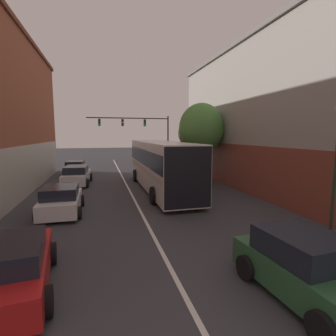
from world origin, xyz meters
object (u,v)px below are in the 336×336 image
Objects in this scene: street_lamp at (336,167)px; street_tree_near at (201,128)px; parked_car_left_mid at (77,176)px; parked_car_left_far at (5,269)px; parked_car_left_distant at (61,200)px; hatchback_foreground at (308,269)px; bus at (160,163)px; traffic_signal_gantry at (141,128)px; street_tree_far at (192,133)px; parked_car_left_near at (76,168)px.

street_tree_near is at bearing 90.62° from street_lamp.
parked_car_left_far is (-0.45, -14.61, -0.04)m from parked_car_left_mid.
parked_car_left_mid is 7.83m from parked_car_left_distant.
parked_car_left_far is (-6.99, 1.89, -0.06)m from hatchback_foreground.
bus is 1.26× the size of traffic_signal_gantry.
bus is 2.25× the size of street_tree_far.
parked_car_left_near is 0.46× the size of traffic_signal_gantry.
street_tree_far reaches higher than parked_car_left_mid.
street_tree_near reaches higher than street_tree_far.
bus is at bearing -131.38° from street_tree_far.
parked_car_left_mid is at bearing -174.73° from street_tree_far.
parked_car_left_far is at bearing -128.12° from street_tree_near.
parked_car_left_near is 0.82× the size of street_tree_far.
hatchback_foreground is 7.24m from parked_car_left_far.
bus is at bearing -140.17° from parked_car_left_near.
parked_car_left_far is 1.09× the size of parked_car_left_distant.
hatchback_foreground reaches higher than parked_car_left_mid.
street_lamp is at bearing -82.36° from traffic_signal_gantry.
traffic_signal_gantry is at bearing -3.20° from bus.
traffic_signal_gantry is at bearing -21.08° from parked_car_left_distant.
street_tree_near reaches higher than parked_car_left_mid.
parked_car_left_mid is (0.53, -5.27, 0.05)m from parked_car_left_near.
street_tree_far reaches higher than parked_car_left_distant.
parked_car_left_near is at bearing 35.83° from bus.
hatchback_foreground is 17.75m from parked_car_left_mid.
hatchback_foreground is 26.62m from traffic_signal_gantry.
parked_car_left_far is 16.76m from street_tree_near.
parked_car_left_far is at bearing -123.45° from street_tree_far.
traffic_signal_gantry reaches higher than bus.
bus is 13.67m from traffic_signal_gantry.
parked_car_left_mid is at bearing 169.72° from street_tree_near.
parked_car_left_distant is 0.40× the size of traffic_signal_gantry.
parked_car_left_mid is (-5.89, 3.54, -1.20)m from bus.
parked_car_left_mid is 17.23m from street_lamp.
street_lamp is at bearing -148.15° from parked_car_left_near.
traffic_signal_gantry is at bearing 104.84° from street_tree_near.
street_lamp reaches higher than parked_car_left_near.
hatchback_foreground is 15.50m from street_tree_near.
hatchback_foreground is 0.41× the size of traffic_signal_gantry.
bus is 6.28m from street_tree_far.
parked_car_left_far is 6.78m from parked_car_left_distant.
street_tree_near is at bearing -15.62° from hatchback_foreground.
parked_car_left_mid is 10.46m from street_tree_near.
hatchback_foreground is 1.02× the size of parked_car_left_distant.
hatchback_foreground is 4.54m from street_lamp.
traffic_signal_gantry reaches higher than parked_car_left_near.
bus reaches higher than parked_car_left_far.
traffic_signal_gantry is (0.03, 26.34, 3.87)m from hatchback_foreground.
traffic_signal_gantry is at bearing -53.53° from parked_car_left_near.
parked_car_left_far is 0.85× the size of street_lamp.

